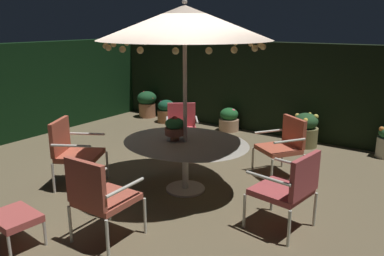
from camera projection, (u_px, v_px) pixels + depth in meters
The scene contains 16 objects.
ground_plane at pixel (174, 184), 5.95m from camera, with size 8.61×7.33×0.02m, color brown.
hedge_backdrop_rear at pixel (271, 88), 8.47m from camera, with size 8.61×0.30×1.99m, color black.
hedge_backdrop_left at pixel (14, 92), 7.98m from camera, with size 0.30×7.33×1.99m, color black.
patio_dining_table at pixel (185, 148), 5.55m from camera, with size 1.89×1.58×0.75m.
patio_umbrella at pixel (185, 23), 5.10m from camera, with size 2.35×2.35×2.68m.
centerpiece_planter at pixel (175, 127), 5.53m from camera, with size 0.28×0.28×0.36m.
patio_chair_north at pixel (99, 194), 4.20m from camera, with size 0.63×0.66×1.02m.
patio_chair_northeast at pixel (290, 186), 4.46m from camera, with size 0.71×0.73×0.97m.
patio_chair_east at pixel (284, 143), 6.16m from camera, with size 0.84×0.84×0.93m.
patio_chair_southeast at pixel (182, 125), 7.19m from camera, with size 0.79×0.79×0.93m.
patio_chair_south at pixel (73, 148), 5.73m from camera, with size 0.86×0.86×1.01m.
ottoman_footrest at pixel (15, 218), 4.23m from camera, with size 0.58×0.47×0.37m.
potted_plant_right_near at pixel (147, 103), 10.05m from camera, with size 0.50×0.50×0.67m.
potted_plant_back_center at pixel (305, 130), 7.66m from camera, with size 0.50×0.50×0.67m.
potted_plant_left_far at pixel (229, 120), 8.79m from camera, with size 0.45×0.45×0.52m.
potted_plant_left_near at pixel (166, 111), 9.54m from camera, with size 0.44×0.44×0.55m.
Camera 1 is at (3.38, -4.37, 2.39)m, focal length 36.22 mm.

